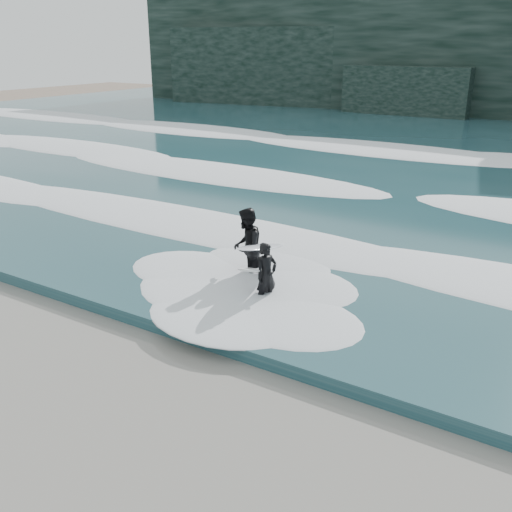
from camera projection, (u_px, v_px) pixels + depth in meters
name	position (u px, v px, depth m)	size (l,w,h in m)	color
ground	(66.00, 420.00, 9.29)	(120.00, 120.00, 0.00)	#7F6550
sea	(472.00, 148.00, 32.25)	(90.00, 52.00, 0.30)	#224951
foam_near	(314.00, 242.00, 16.29)	(60.00, 3.20, 0.20)	white
foam_mid	(396.00, 191.00, 21.84)	(60.00, 4.00, 0.24)	white
foam_far	(455.00, 153.00, 28.97)	(60.00, 4.80, 0.30)	white
surfer_left	(263.00, 274.00, 13.05)	(1.26, 2.04, 1.56)	black
surfer_right	(247.00, 247.00, 14.21)	(1.23, 1.88, 1.97)	black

